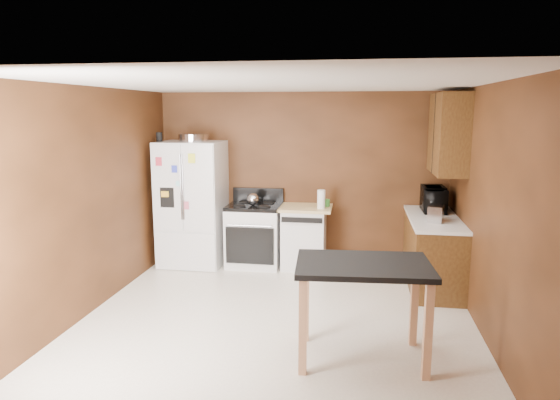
% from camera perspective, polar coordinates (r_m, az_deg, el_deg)
% --- Properties ---
extents(floor, '(4.50, 4.50, 0.00)m').
position_cam_1_polar(floor, '(5.52, -0.42, -13.72)').
color(floor, white).
rests_on(floor, ground).
extents(ceiling, '(4.50, 4.50, 0.00)m').
position_cam_1_polar(ceiling, '(5.05, -0.46, 13.20)').
color(ceiling, white).
rests_on(ceiling, ground).
extents(wall_back, '(4.20, 0.00, 4.20)m').
position_cam_1_polar(wall_back, '(7.34, 2.45, 2.47)').
color(wall_back, '#5C3218').
rests_on(wall_back, ground).
extents(wall_front, '(4.20, 0.00, 4.20)m').
position_cam_1_polar(wall_front, '(3.01, -7.56, -9.02)').
color(wall_front, '#5C3218').
rests_on(wall_front, ground).
extents(wall_left, '(0.00, 4.50, 4.50)m').
position_cam_1_polar(wall_left, '(5.85, -21.16, -0.19)').
color(wall_left, '#5C3218').
rests_on(wall_left, ground).
extents(wall_right, '(0.00, 4.50, 4.50)m').
position_cam_1_polar(wall_right, '(5.23, 22.92, -1.49)').
color(wall_right, '#5C3218').
rests_on(wall_right, ground).
extents(roasting_pan, '(0.42, 0.42, 0.11)m').
position_cam_1_polar(roasting_pan, '(7.27, -9.83, 7.04)').
color(roasting_pan, silver).
rests_on(roasting_pan, refrigerator).
extents(pen_cup, '(0.09, 0.09, 0.13)m').
position_cam_1_polar(pen_cup, '(7.34, -13.64, 7.02)').
color(pen_cup, black).
rests_on(pen_cup, refrigerator).
extents(kettle, '(0.17, 0.17, 0.17)m').
position_cam_1_polar(kettle, '(7.11, -3.11, 0.07)').
color(kettle, silver).
rests_on(kettle, gas_range).
extents(paper_towel, '(0.12, 0.12, 0.26)m').
position_cam_1_polar(paper_towel, '(6.95, 4.74, 0.09)').
color(paper_towel, white).
rests_on(paper_towel, dishwasher).
extents(green_canister, '(0.12, 0.12, 0.10)m').
position_cam_1_polar(green_canister, '(7.11, 5.35, -0.33)').
color(green_canister, green).
rests_on(green_canister, dishwasher).
extents(toaster, '(0.23, 0.31, 0.20)m').
position_cam_1_polar(toaster, '(6.37, 17.37, -1.47)').
color(toaster, silver).
rests_on(toaster, right_cabinets).
extents(microwave, '(0.37, 0.55, 0.30)m').
position_cam_1_polar(microwave, '(6.99, 17.18, -0.03)').
color(microwave, black).
rests_on(microwave, right_cabinets).
extents(refrigerator, '(0.90, 0.80, 1.80)m').
position_cam_1_polar(refrigerator, '(7.36, -10.00, -0.41)').
color(refrigerator, white).
rests_on(refrigerator, ground).
extents(gas_range, '(0.76, 0.68, 1.10)m').
position_cam_1_polar(gas_range, '(7.27, -2.92, -3.93)').
color(gas_range, white).
rests_on(gas_range, ground).
extents(dishwasher, '(0.78, 0.63, 0.89)m').
position_cam_1_polar(dishwasher, '(7.19, 2.76, -4.18)').
color(dishwasher, white).
rests_on(dishwasher, ground).
extents(right_cabinets, '(0.63, 1.58, 2.45)m').
position_cam_1_polar(right_cabinets, '(6.67, 17.54, -1.77)').
color(right_cabinets, brown).
rests_on(right_cabinets, ground).
extents(island, '(1.23, 0.87, 0.91)m').
position_cam_1_polar(island, '(4.55, 9.46, -8.82)').
color(island, black).
rests_on(island, ground).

